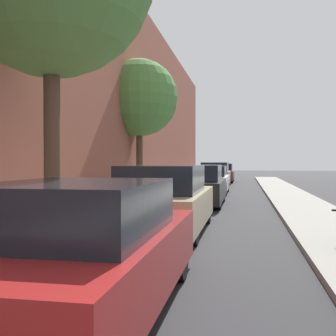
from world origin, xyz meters
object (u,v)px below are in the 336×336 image
Objects in this scene: parked_car_black at (197,186)px; street_tree_far at (139,98)px; parked_car_champagne at (164,201)px; parked_car_red at (82,250)px; parked_car_grey at (215,175)px; parked_car_white at (209,180)px; parked_car_maroon at (222,173)px.

street_tree_far is (-2.71, 1.95, 3.62)m from parked_car_black.
parked_car_champagne is at bearing -90.92° from parked_car_black.
parked_car_red is 22.12m from parked_car_grey.
street_tree_far is at bearing 144.33° from parked_car_black.
parked_car_black is at bearing 89.08° from parked_car_champagne.
parked_car_white is 5.72m from parked_car_grey.
parked_car_maroon is at bearing 90.00° from parked_car_black.
parked_car_grey is (-0.12, 11.17, 0.04)m from parked_car_black.
parked_car_grey is (-0.11, 5.72, 0.07)m from parked_car_white.
parked_car_black is at bearing -35.67° from street_tree_far.
parked_car_champagne is at bearing -89.90° from parked_car_grey.
parked_car_black is 17.04m from parked_car_maroon.
parked_car_champagne is 0.99× the size of parked_car_white.
parked_car_champagne reaches higher than parked_car_red.
street_tree_far is (-2.71, -15.09, 3.63)m from parked_car_maroon.
parked_car_red is 0.97× the size of parked_car_grey.
parked_car_white is 11.59m from parked_car_maroon.
parked_car_maroon is at bearing 89.76° from parked_car_champagne.
parked_car_maroon is 15.75m from street_tree_far.
parked_car_grey is at bearing 90.63° from parked_car_black.
parked_car_black is 5.45m from parked_car_white.
street_tree_far reaches higher than parked_car_red.
parked_car_black is 0.76× the size of street_tree_far.
parked_car_maroon is at bearing 90.00° from parked_car_red.
parked_car_red is at bearing -78.13° from street_tree_far.
parked_car_white is at bearing 52.39° from street_tree_far.
street_tree_far reaches higher than parked_car_maroon.
parked_car_white is (-0.01, 16.40, 0.00)m from parked_car_red.
parked_car_grey is 0.95× the size of parked_car_maroon.
parked_car_champagne is 22.94m from parked_car_maroon.
parked_car_white is at bearing 90.03° from parked_car_red.
parked_car_maroon is at bearing 88.78° from parked_car_grey.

